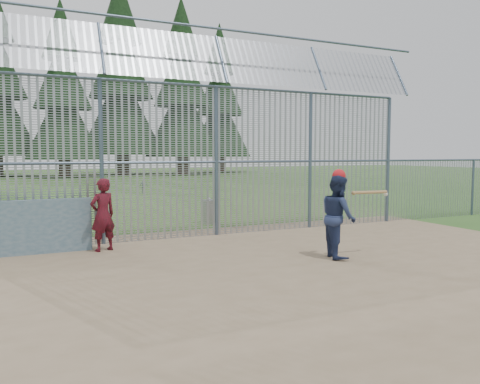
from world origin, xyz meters
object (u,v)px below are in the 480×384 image
dugout_wall (32,227)px  onlooker (103,215)px  trash_can (209,211)px  batter (338,216)px

dugout_wall → onlooker: (1.47, -0.27, 0.23)m
dugout_wall → trash_can: bearing=27.9°
batter → dugout_wall: bearing=78.5°
trash_can → dugout_wall: bearing=-152.1°
dugout_wall → onlooker: bearing=-10.4°
onlooker → dugout_wall: bearing=-32.0°
dugout_wall → trash_can: (5.24, 2.78, -0.24)m
batter → onlooker: batter is taller
dugout_wall → batter: (5.89, -3.06, 0.28)m
dugout_wall → onlooker: 1.51m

